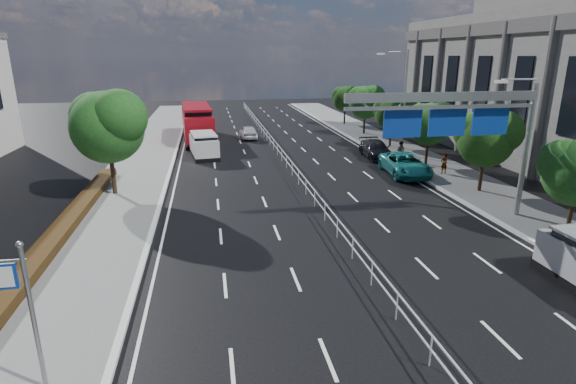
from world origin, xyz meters
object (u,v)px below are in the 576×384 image
object	(u,v)px
white_minivan	(204,145)
near_car_dark	(196,113)
pedestrian_b	(400,151)
red_bus	(197,122)
toilet_sign	(9,295)
overhead_gantry	(463,116)
parked_car_teal	(405,164)
near_car_silver	(248,132)
parked_car_dark	(376,149)
pedestrian_a	(444,163)

from	to	relation	value
white_minivan	near_car_dark	distance (m)	25.58
pedestrian_b	near_car_dark	bearing A→B (deg)	-16.11
near_car_dark	pedestrian_b	size ratio (longest dim) A/B	2.77
red_bus	white_minivan	bearing A→B (deg)	-89.44
toilet_sign	overhead_gantry	bearing A→B (deg)	29.60
near_car_dark	parked_car_teal	size ratio (longest dim) A/B	0.80
toilet_sign	near_car_silver	world-z (taller)	toilet_sign
parked_car_dark	pedestrian_b	distance (m)	2.57
near_car_silver	parked_car_dark	bearing A→B (deg)	129.42
parked_car_teal	pedestrian_a	world-z (taller)	pedestrian_a
toilet_sign	near_car_silver	distance (m)	38.00
parked_car_teal	pedestrian_b	bearing A→B (deg)	75.10
overhead_gantry	near_car_silver	size ratio (longest dim) A/B	2.53
near_car_dark	pedestrian_a	size ratio (longest dim) A/B	2.99
overhead_gantry	near_car_dark	size ratio (longest dim) A/B	2.25
near_car_dark	pedestrian_b	world-z (taller)	pedestrian_b
near_car_dark	parked_car_dark	distance (m)	32.49
white_minivan	pedestrian_a	xyz separation A→B (m)	(17.48, -9.52, -0.13)
red_bus	pedestrian_b	xyz separation A→B (m)	(16.71, -13.93, -0.89)
overhead_gantry	pedestrian_a	world-z (taller)	overhead_gantry
overhead_gantry	pedestrian_a	bearing A→B (deg)	64.02
red_bus	parked_car_dark	world-z (taller)	red_bus
parked_car_teal	pedestrian_a	bearing A→B (deg)	-9.20
overhead_gantry	parked_car_teal	xyz separation A→B (m)	(1.56, 9.54, -4.81)
white_minivan	parked_car_teal	size ratio (longest dim) A/B	0.88
overhead_gantry	parked_car_dark	world-z (taller)	overhead_gantry
white_minivan	near_car_dark	world-z (taller)	white_minivan
toilet_sign	white_minivan	world-z (taller)	toilet_sign
parked_car_dark	pedestrian_a	xyz separation A→B (m)	(2.78, -6.70, 0.18)
red_bus	near_car_silver	size ratio (longest dim) A/B	2.98
red_bus	pedestrian_a	size ratio (longest dim) A/B	7.94
near_car_silver	pedestrian_a	world-z (taller)	pedestrian_a
red_bus	near_car_silver	world-z (taller)	red_bus
overhead_gantry	near_car_dark	world-z (taller)	overhead_gantry
white_minivan	parked_car_teal	world-z (taller)	white_minivan
parked_car_teal	red_bus	bearing A→B (deg)	134.65
parked_car_teal	pedestrian_a	xyz separation A→B (m)	(2.78, -0.64, 0.11)
toilet_sign	parked_car_teal	bearing A→B (deg)	45.49
pedestrian_b	white_minivan	bearing A→B (deg)	27.19
parked_car_teal	pedestrian_b	size ratio (longest dim) A/B	3.47
pedestrian_a	overhead_gantry	bearing A→B (deg)	54.96
near_car_silver	parked_car_dark	distance (m)	15.04
near_car_silver	parked_car_teal	xyz separation A→B (m)	(10.08, -17.22, 0.10)
near_car_silver	near_car_dark	size ratio (longest dim) A/B	0.89
pedestrian_a	toilet_sign	bearing A→B (deg)	31.64
white_minivan	parked_car_teal	bearing A→B (deg)	-38.38
pedestrian_a	pedestrian_b	size ratio (longest dim) A/B	0.93
white_minivan	near_car_silver	world-z (taller)	white_minivan
white_minivan	red_bus	bearing A→B (deg)	87.30
toilet_sign	parked_car_teal	distance (m)	27.55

